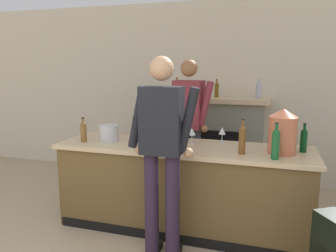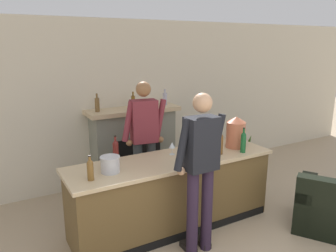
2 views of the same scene
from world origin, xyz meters
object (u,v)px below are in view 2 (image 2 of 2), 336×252
at_px(fireplace_stone, 134,146).
at_px(wine_glass_near_bucket, 187,139).
at_px(potted_plant_corner, 243,152).
at_px(wine_glass_mid_counter, 182,154).
at_px(copper_dispenser, 236,132).
at_px(person_bartender, 144,140).
at_px(wine_bottle_merlot_tall, 241,134).
at_px(armchair_black, 334,211).
at_px(wine_bottle_rose_blush, 90,169).
at_px(person_customer, 201,167).
at_px(ice_bucket_steel, 110,164).
at_px(wine_bottle_riesling_slim, 243,141).
at_px(wine_bottle_port_short, 221,143).
at_px(wine_glass_front_right, 172,145).
at_px(wine_bottle_cabernet_heavy, 116,150).

height_order(fireplace_stone, wine_glass_near_bucket, fireplace_stone).
height_order(potted_plant_corner, wine_glass_mid_counter, wine_glass_mid_counter).
bearing_deg(copper_dispenser, person_bartender, 148.86).
bearing_deg(wine_glass_mid_counter, wine_bottle_merlot_tall, 13.97).
bearing_deg(copper_dispenser, armchair_black, -56.98).
distance_m(wine_bottle_rose_blush, wine_glass_mid_counter, 1.12).
distance_m(copper_dispenser, wine_bottle_rose_blush, 2.12).
height_order(person_customer, ice_bucket_steel, person_customer).
xyz_separation_m(wine_bottle_rose_blush, wine_bottle_riesling_slim, (2.05, -0.10, 0.03)).
bearing_deg(armchair_black, wine_bottle_rose_blush, 160.83).
bearing_deg(fireplace_stone, wine_bottle_port_short, -72.83).
bearing_deg(wine_glass_front_right, wine_bottle_port_short, -27.66).
distance_m(person_bartender, wine_glass_near_bucket, 0.60).
relative_size(wine_bottle_port_short, wine_glass_near_bucket, 1.98).
relative_size(fireplace_stone, wine_bottle_riesling_slim, 4.69).
bearing_deg(person_customer, wine_glass_mid_counter, 85.77).
distance_m(wine_bottle_merlot_tall, wine_glass_near_bucket, 0.85).
bearing_deg(wine_glass_near_bucket, person_customer, -114.02).
distance_m(person_customer, wine_bottle_rose_blush, 1.19).
height_order(wine_bottle_port_short, wine_bottle_cabernet_heavy, wine_bottle_port_short).
distance_m(armchair_black, wine_bottle_merlot_tall, 1.55).
distance_m(armchair_black, potted_plant_corner, 2.26).
relative_size(fireplace_stone, wine_glass_mid_counter, 9.34).
relative_size(armchair_black, person_bartender, 0.65).
xyz_separation_m(wine_bottle_merlot_tall, wine_bottle_rose_blush, (-2.32, -0.24, -0.00)).
relative_size(copper_dispenser, wine_bottle_riesling_slim, 1.28).
bearing_deg(copper_dispenser, ice_bucket_steel, -179.32).
xyz_separation_m(fireplace_stone, armchair_black, (1.61, -2.66, -0.40)).
bearing_deg(person_bartender, wine_bottle_riesling_slim, -40.79).
bearing_deg(ice_bucket_steel, copper_dispenser, 0.68).
distance_m(wine_bottle_port_short, wine_bottle_rose_blush, 1.74).
distance_m(fireplace_stone, wine_glass_near_bucket, 1.33).
bearing_deg(wine_bottle_merlot_tall, person_customer, -149.38).
height_order(armchair_black, copper_dispenser, copper_dispenser).
distance_m(armchair_black, wine_glass_mid_counter, 2.11).
relative_size(potted_plant_corner, person_bartender, 0.40).
xyz_separation_m(potted_plant_corner, wine_glass_near_bucket, (-1.80, -0.80, 0.72)).
xyz_separation_m(wine_bottle_merlot_tall, wine_glass_front_right, (-1.14, 0.05, -0.01)).
bearing_deg(potted_plant_corner, wine_bottle_port_short, -141.57).
bearing_deg(person_customer, armchair_black, -15.95).
xyz_separation_m(wine_glass_mid_counter, wine_glass_front_right, (0.06, 0.35, -0.00)).
height_order(armchair_black, wine_bottle_cabernet_heavy, wine_bottle_cabernet_heavy).
bearing_deg(wine_bottle_merlot_tall, wine_bottle_riesling_slim, -128.18).
bearing_deg(wine_bottle_riesling_slim, wine_bottle_cabernet_heavy, 161.59).
height_order(wine_bottle_merlot_tall, wine_bottle_riesling_slim, wine_bottle_riesling_slim).
distance_m(person_customer, wine_glass_near_bucket, 1.00).
distance_m(potted_plant_corner, copper_dispenser, 1.80).
bearing_deg(wine_glass_near_bucket, fireplace_stone, 102.07).
distance_m(armchair_black, wine_bottle_port_short, 1.68).
bearing_deg(wine_bottle_riesling_slim, person_bartender, 139.21).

